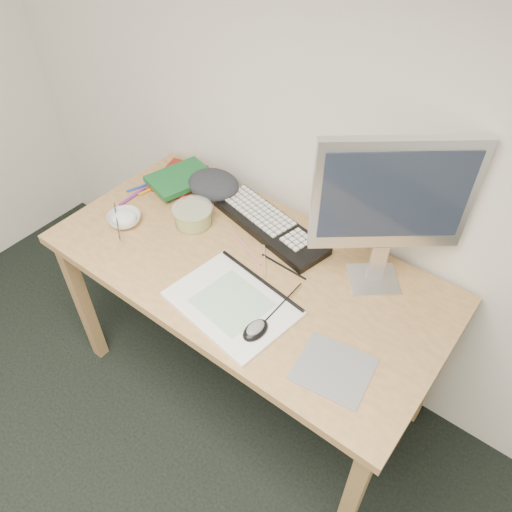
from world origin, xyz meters
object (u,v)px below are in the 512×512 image
at_px(sketchpad, 232,304).
at_px(keyboard, 270,226).
at_px(desk, 246,281).
at_px(rice_bowl, 125,219).
at_px(monitor, 392,200).

bearing_deg(sketchpad, keyboard, 116.33).
bearing_deg(desk, rice_bowl, -168.20).
distance_m(sketchpad, keyboard, 0.39).
bearing_deg(rice_bowl, sketchpad, -6.15).
distance_m(sketchpad, rice_bowl, 0.58).
relative_size(monitor, rice_bowl, 4.39).
relative_size(desk, keyboard, 2.86).
bearing_deg(monitor, sketchpad, -168.47).
xyz_separation_m(desk, keyboard, (-0.05, 0.20, 0.10)).
distance_m(desk, keyboard, 0.23).
distance_m(keyboard, rice_bowl, 0.55).
bearing_deg(monitor, desk, 169.37).
bearing_deg(sketchpad, monitor, 58.50).
bearing_deg(desk, keyboard, 103.36).
xyz_separation_m(sketchpad, monitor, (0.31, 0.37, 0.33)).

